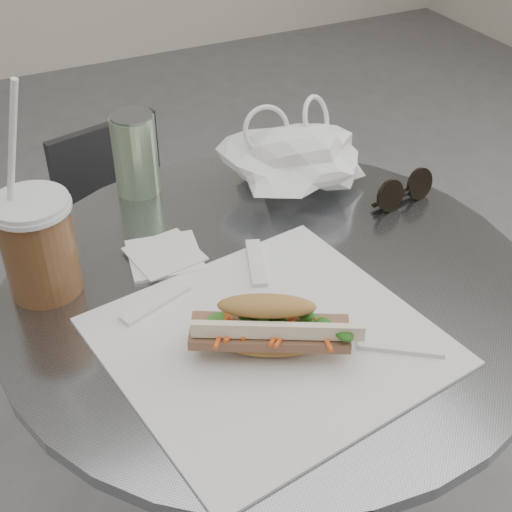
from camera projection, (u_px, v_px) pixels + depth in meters
name	position (u px, v px, depth m)	size (l,w,h in m)	color
cafe_table	(269.00, 412.00, 1.17)	(0.76, 0.76, 0.74)	slate
chair_far	(147.00, 279.00, 1.73)	(0.35, 0.37, 0.65)	#2E2E31
sandwich_paper	(270.00, 341.00, 0.90)	(0.39, 0.36, 0.00)	white
banh_mi	(268.00, 327.00, 0.87)	(0.25, 0.20, 0.08)	#B17743
iced_coffee	(38.00, 244.00, 0.95)	(0.11, 0.11, 0.31)	brown
sunglasses	(404.00, 192.00, 1.16)	(0.12, 0.04, 0.05)	black
plastic_bag	(296.00, 162.00, 1.17)	(0.22, 0.17, 0.11)	white
napkin_stack	(165.00, 255.00, 1.05)	(0.12, 0.12, 0.01)	white
drink_can	(135.00, 154.00, 1.16)	(0.07, 0.07, 0.14)	#61A460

